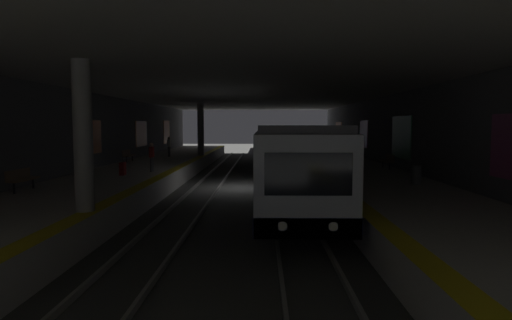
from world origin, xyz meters
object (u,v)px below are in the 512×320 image
at_px(suitcase_rolling, 123,169).
at_px(person_standing_far, 169,146).
at_px(pillar_far, 201,129).
at_px(person_waiting_near, 343,153).
at_px(bench_left_near, 388,160).
at_px(person_walking_mid, 152,156).
at_px(pillar_near, 83,136).
at_px(backpack_on_floor, 360,159).
at_px(bench_right_near, 21,178).
at_px(trash_bin, 416,175).
at_px(bench_right_mid, 128,155).
at_px(metro_train, 275,143).
at_px(bench_left_mid, 356,151).

bearing_deg(suitcase_rolling, person_standing_far, 2.03).
bearing_deg(pillar_far, person_waiting_near, -136.28).
xyz_separation_m(bench_left_near, person_waiting_near, (0.55, 2.56, 0.35)).
xyz_separation_m(person_walking_mid, suitcase_rolling, (-1.67, 1.10, -0.54)).
bearing_deg(pillar_far, person_walking_mid, 176.32).
relative_size(pillar_near, backpack_on_floor, 11.38).
bearing_deg(bench_right_near, pillar_near, -133.59).
bearing_deg(trash_bin, bench_right_mid, 55.07).
bearing_deg(trash_bin, backpack_on_floor, -0.66).
height_order(bench_left_near, person_waiting_near, person_waiting_near).
bearing_deg(trash_bin, person_walking_mid, 68.94).
xyz_separation_m(pillar_far, suitcase_rolling, (-14.96, 1.95, -1.94)).
bearing_deg(trash_bin, bench_right_near, 97.59).
bearing_deg(bench_right_near, person_walking_mid, -24.88).
relative_size(pillar_near, trash_bin, 5.35).
bearing_deg(bench_left_near, person_walking_mid, 98.05).
xyz_separation_m(suitcase_rolling, backpack_on_floor, (8.42, -14.24, -0.14)).
bearing_deg(person_standing_far, metro_train, -63.20).
bearing_deg(trash_bin, person_waiting_near, 13.70).
relative_size(bench_left_near, person_waiting_near, 1.05).
relative_size(pillar_near, bench_left_near, 2.68).
bearing_deg(metro_train, backpack_on_floor, -148.87).
distance_m(bench_left_near, trash_bin, 6.99).
xyz_separation_m(bench_right_mid, trash_bin, (-11.41, -16.33, -0.10)).
height_order(suitcase_rolling, trash_bin, suitcase_rolling).
bearing_deg(person_standing_far, bench_right_mid, 161.69).
xyz_separation_m(pillar_far, bench_right_near, (-20.47, 4.18, -1.75)).
bearing_deg(trash_bin, metro_train, 14.76).
height_order(bench_left_mid, bench_right_mid, same).
distance_m(person_standing_far, suitcase_rolling, 13.40).
relative_size(pillar_far, backpack_on_floor, 11.38).
distance_m(bench_right_mid, backpack_on_floor, 16.48).
relative_size(bench_right_mid, person_walking_mid, 1.04).
xyz_separation_m(bench_right_near, person_walking_mid, (7.18, -3.33, 0.36)).
height_order(person_walking_mid, suitcase_rolling, person_walking_mid).
relative_size(pillar_near, pillar_far, 1.00).
bearing_deg(bench_right_mid, backpack_on_floor, -88.78).
distance_m(pillar_far, person_waiting_near, 15.00).
xyz_separation_m(person_standing_far, backpack_on_floor, (-4.96, -14.71, -0.70)).
bearing_deg(bench_left_near, metro_train, 23.89).
distance_m(pillar_far, person_walking_mid, 13.39).
xyz_separation_m(bench_right_near, person_standing_far, (18.90, -1.76, 0.38)).
xyz_separation_m(metro_train, person_standing_far, (-4.53, 8.98, -0.08)).
bearing_deg(bench_left_mid, trash_bin, 177.33).
relative_size(pillar_near, person_walking_mid, 2.80).
relative_size(metro_train, suitcase_rolling, 60.43).
bearing_deg(person_waiting_near, pillar_far, 43.72).
bearing_deg(backpack_on_floor, bench_left_near, -172.90).
bearing_deg(bench_right_mid, pillar_near, -166.60).
height_order(bench_left_mid, trash_bin, bench_left_mid).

